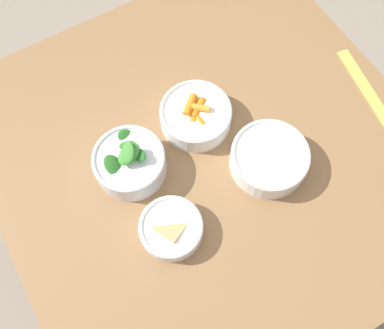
{
  "coord_description": "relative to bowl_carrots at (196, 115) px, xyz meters",
  "views": [
    {
      "loc": [
        0.34,
        -0.25,
        1.64
      ],
      "look_at": [
        0.02,
        -0.06,
        0.76
      ],
      "focal_mm": 40.0,
      "sensor_mm": 36.0,
      "label": 1
    }
  ],
  "objects": [
    {
      "name": "ground_plane",
      "position": [
        0.08,
        -0.01,
        -0.76
      ],
      "size": [
        10.0,
        10.0,
        0.0
      ],
      "primitive_type": "plane",
      "color": "gray"
    },
    {
      "name": "bowl_cookies",
      "position": [
        0.2,
        -0.18,
        -0.01
      ],
      "size": [
        0.14,
        0.14,
        0.05
      ],
      "color": "white",
      "rests_on": "dining_table"
    },
    {
      "name": "bowl_beans_hotdog",
      "position": [
        0.18,
        0.08,
        -0.0
      ],
      "size": [
        0.18,
        0.18,
        0.06
      ],
      "color": "white",
      "rests_on": "dining_table"
    },
    {
      "name": "dining_table",
      "position": [
        0.08,
        -0.01,
        -0.14
      ],
      "size": [
        0.99,
        0.98,
        0.73
      ],
      "color": "olive",
      "rests_on": "ground_plane"
    },
    {
      "name": "bowl_carrots",
      "position": [
        0.0,
        0.0,
        0.0
      ],
      "size": [
        0.17,
        0.17,
        0.06
      ],
      "color": "white",
      "rests_on": "dining_table"
    },
    {
      "name": "ruler",
      "position": [
        0.16,
        0.41,
        -0.03
      ],
      "size": [
        0.3,
        0.08,
        0.0
      ],
      "color": "#EADB4C",
      "rests_on": "dining_table"
    },
    {
      "name": "bowl_greens",
      "position": [
        0.03,
        -0.19,
        0.01
      ],
      "size": [
        0.16,
        0.16,
        0.11
      ],
      "color": "silver",
      "rests_on": "dining_table"
    }
  ]
}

